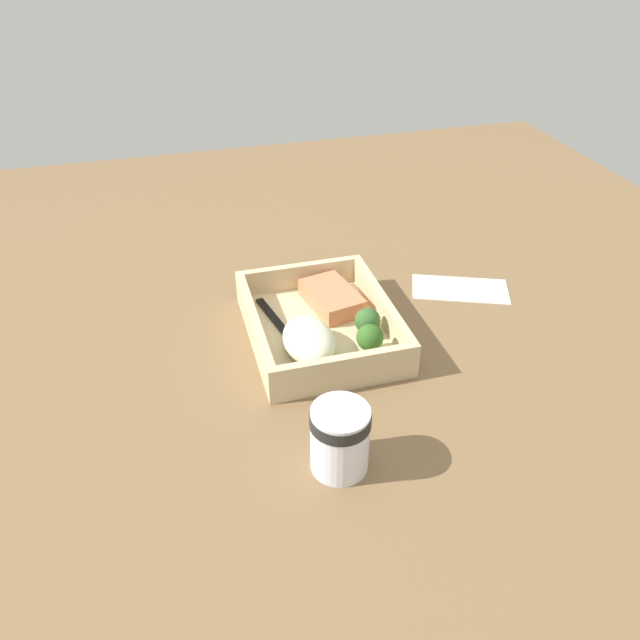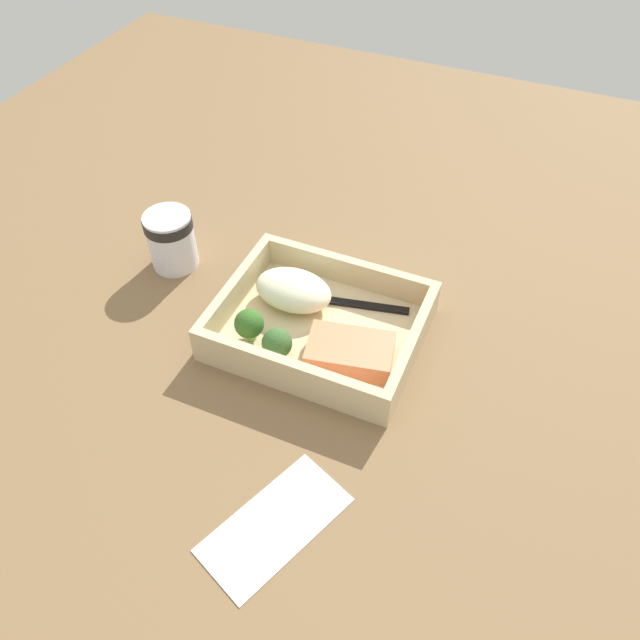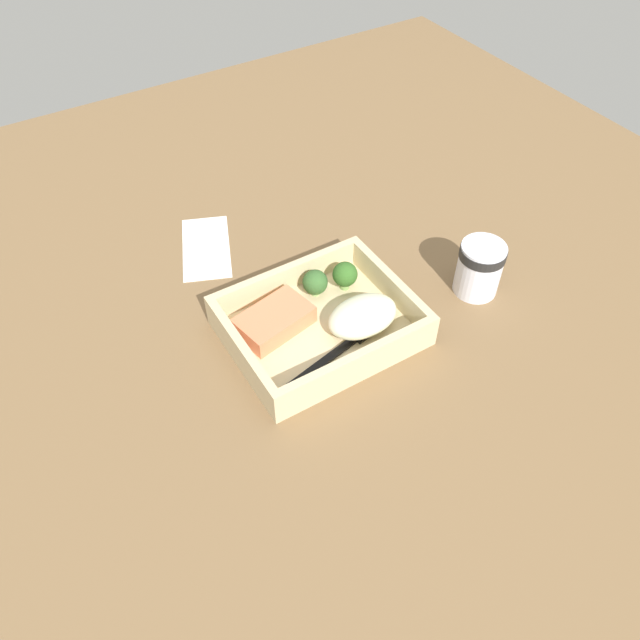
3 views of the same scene
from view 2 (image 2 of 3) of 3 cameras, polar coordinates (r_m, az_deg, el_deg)
ground_plane at (r=79.36cm, az=-0.00°, el=-1.83°), size 160.00×160.00×2.00cm
takeout_tray at (r=78.17cm, az=-0.00°, el=-1.06°), size 24.72×19.77×1.20cm
tray_rim at (r=76.29cm, az=-0.00°, el=0.24°), size 24.72×19.77×3.92cm
salmon_fillet at (r=73.42cm, az=2.76°, el=-2.96°), size 11.12×8.17×2.72cm
mashed_potatoes at (r=79.51cm, az=-2.45°, el=2.75°), size 10.13×6.80×4.28cm
broccoli_floret_1 at (r=75.27cm, az=-6.49°, el=-0.38°), size 3.63×3.63×4.42cm
broccoli_floret_2 at (r=73.37cm, az=-3.95°, el=-2.17°), size 3.64×3.64×4.02cm
fork at (r=80.68cm, az=1.82°, el=1.67°), size 15.79×4.93×0.44cm
paper_cup at (r=87.72cm, az=-13.48°, el=7.33°), size 6.60×6.60×8.20cm
receipt_slip at (r=64.58cm, az=-4.14°, el=-18.12°), size 12.47×16.70×0.24cm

